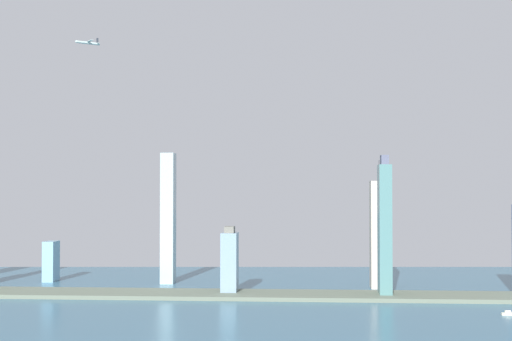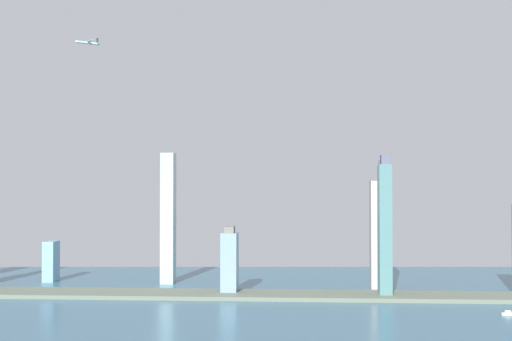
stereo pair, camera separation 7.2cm
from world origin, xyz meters
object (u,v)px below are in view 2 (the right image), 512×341
object	(u,v)px
skyscraper_9	(168,218)
boat_3	(508,313)
skyscraper_1	(230,263)
airplane	(88,43)
skyscraper_2	(379,234)
skyscraper_3	(51,261)
skyscraper_5	(385,229)

from	to	relation	value
skyscraper_9	boat_3	size ratio (longest dim) A/B	13.45
skyscraper_1	airplane	size ratio (longest dim) A/B	3.10
skyscraper_2	skyscraper_9	size ratio (longest dim) A/B	0.94
skyscraper_3	boat_3	xyz separation A→B (m)	(462.41, -194.17, -21.60)
boat_3	skyscraper_5	bearing A→B (deg)	-50.77
skyscraper_5	boat_3	world-z (taller)	skyscraper_5
skyscraper_1	skyscraper_5	bearing A→B (deg)	-3.15
skyscraper_5	airplane	world-z (taller)	airplane
skyscraper_1	boat_3	world-z (taller)	skyscraper_1
airplane	skyscraper_3	bearing A→B (deg)	-91.91
skyscraper_3	airplane	size ratio (longest dim) A/B	2.08
skyscraper_1	skyscraper_3	size ratio (longest dim) A/B	1.49
skyscraper_2	skyscraper_5	world-z (taller)	skyscraper_5
skyscraper_1	airplane	bearing A→B (deg)	-178.96
skyscraper_9	airplane	distance (m)	213.46
boat_3	airplane	xyz separation A→B (m)	(-391.89, 97.95, 254.06)
skyscraper_2	skyscraper_1	bearing A→B (deg)	-157.83
skyscraper_2	boat_3	bearing A→B (deg)	-60.95
skyscraper_2	skyscraper_3	size ratio (longest dim) A/B	2.98
skyscraper_3	skyscraper_5	size ratio (longest dim) A/B	0.33
skyscraper_3	skyscraper_9	world-z (taller)	skyscraper_9
skyscraper_5	skyscraper_9	xyz separation A→B (m)	(-232.08, 94.59, 6.52)
skyscraper_2	skyscraper_9	world-z (taller)	skyscraper_9
airplane	skyscraper_9	bearing A→B (deg)	-165.17
skyscraper_9	skyscraper_5	bearing A→B (deg)	-22.17
skyscraper_9	boat_3	xyz separation A→B (m)	(324.93, -186.73, -71.86)
skyscraper_2	skyscraper_3	world-z (taller)	skyscraper_2
skyscraper_1	skyscraper_3	bearing A→B (deg)	156.59
skyscraper_5	skyscraper_9	distance (m)	250.70
boat_3	skyscraper_2	bearing A→B (deg)	-66.94
skyscraper_1	skyscraper_5	size ratio (longest dim) A/B	0.49
skyscraper_1	boat_3	size ratio (longest dim) A/B	6.29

